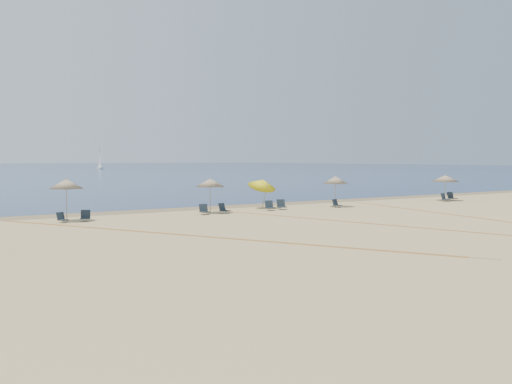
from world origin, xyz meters
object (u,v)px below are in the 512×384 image
umbrella_3 (262,183)px  sailboat_0 (100,162)px  chair_8 (445,198)px  umbrella_4 (335,180)px  chair_9 (451,197)px  chair_4 (224,209)px  chair_1 (62,218)px  chair_2 (85,216)px  chair_5 (270,206)px  chair_7 (336,204)px  umbrella_2 (210,183)px  umbrella_1 (66,184)px  chair_3 (204,210)px  umbrella_5 (445,178)px  chair_6 (281,205)px

umbrella_3 → sailboat_0: (39.70, 159.87, 0.50)m
chair_8 → umbrella_4: bearing=163.9°
chair_8 → chair_9: (1.44, 0.44, 0.01)m
umbrella_4 → chair_4: 9.76m
chair_1 → chair_2: (1.33, -0.03, 0.03)m
umbrella_4 → chair_8: (11.30, -1.05, -1.72)m
chair_2 → chair_4: chair_4 is taller
chair_4 → chair_9: bearing=-20.5°
chair_5 → chair_7: bearing=6.6°
chair_2 → chair_7: 18.40m
umbrella_3 → chair_2: umbrella_3 is taller
umbrella_4 → chair_9: (12.73, -0.61, -1.71)m
umbrella_2 → chair_1: umbrella_2 is taller
umbrella_1 → umbrella_4: umbrella_1 is taller
chair_1 → chair_5: (14.21, -0.24, 0.04)m
umbrella_3 → umbrella_4: umbrella_3 is taller
umbrella_4 → chair_3: size_ratio=3.23×
chair_4 → chair_9: chair_9 is taller
umbrella_2 → sailboat_0: bearing=74.5°
umbrella_5 → sailboat_0: 163.71m
chair_4 → chair_6: 4.95m
chair_5 → chair_6: 1.16m
chair_2 → chair_5: (12.88, -0.21, 0.02)m
chair_1 → chair_6: chair_6 is taller
chair_7 → umbrella_1: bearing=168.3°
umbrella_4 → chair_8: size_ratio=3.05×
umbrella_1 → umbrella_3: (14.28, 0.90, -0.34)m
umbrella_3 → chair_8: size_ratio=3.18×
umbrella_5 → chair_4: (-21.71, 0.58, -1.62)m
chair_4 → sailboat_0: sailboat_0 is taller
umbrella_5 → chair_6: umbrella_5 is taller
chair_4 → chair_8: 20.94m
chair_1 → chair_5: 14.21m
chair_9 → umbrella_5: bearing=173.0°
umbrella_5 → chair_3: bearing=178.4°
umbrella_2 → chair_7: (9.99, -1.23, -1.77)m
umbrella_3 → chair_3: umbrella_3 is taller
chair_7 → chair_6: bearing=160.5°
umbrella_1 → chair_6: bearing=-2.1°
chair_2 → chair_3: bearing=20.4°
chair_1 → chair_7: 19.73m
chair_7 → umbrella_4: bearing=49.8°
chair_9 → chair_1: bearing=-171.8°
chair_3 → chair_5: bearing=9.3°
umbrella_4 → umbrella_1: bearing=177.1°
sailboat_0 → umbrella_5: bearing=-93.8°
chair_2 → sailboat_0: bearing=94.2°
umbrella_1 → chair_3: size_ratio=3.42×
umbrella_2 → chair_6: bearing=-3.0°
chair_9 → chair_6: bearing=-173.3°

